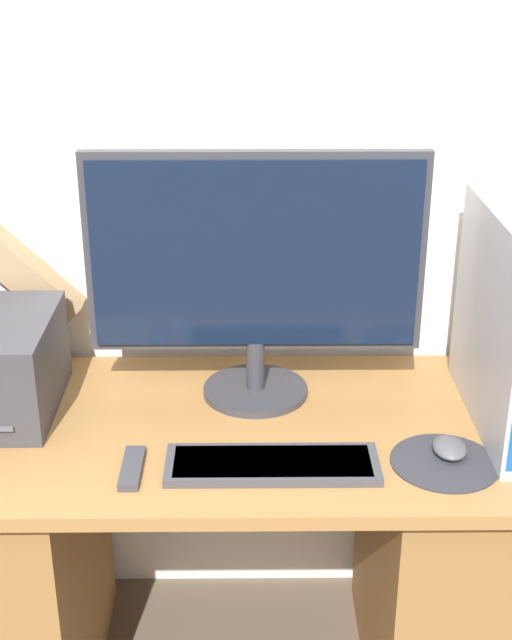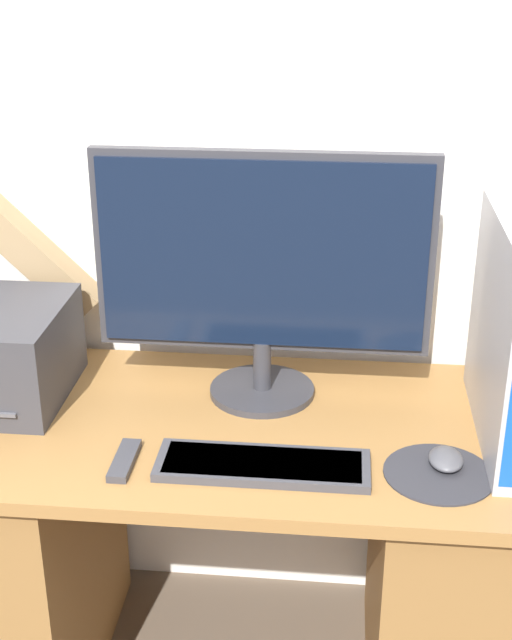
{
  "view_description": "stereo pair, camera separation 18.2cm",
  "coord_description": "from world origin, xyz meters",
  "views": [
    {
      "loc": [
        0.04,
        -1.33,
        1.7
      ],
      "look_at": [
        0.06,
        0.33,
        0.97
      ],
      "focal_mm": 50.0,
      "sensor_mm": 36.0,
      "label": 1
    },
    {
      "loc": [
        0.23,
        -1.33,
        1.7
      ],
      "look_at": [
        0.06,
        0.33,
        0.97
      ],
      "focal_mm": 50.0,
      "sensor_mm": 36.0,
      "label": 2
    }
  ],
  "objects": [
    {
      "name": "mousepad",
      "position": [
        0.43,
        0.18,
        0.72
      ],
      "size": [
        0.22,
        0.22,
        0.0
      ],
      "color": "#2D2D33",
      "rests_on": "desk"
    },
    {
      "name": "keyboard",
      "position": [
        0.09,
        0.16,
        0.73
      ],
      "size": [
        0.42,
        0.14,
        0.02
      ],
      "color": "#3D3D42",
      "rests_on": "desk"
    },
    {
      "name": "mouse",
      "position": [
        0.45,
        0.21,
        0.74
      ],
      "size": [
        0.07,
        0.09,
        0.03
      ],
      "color": "#4C4C51",
      "rests_on": "mousepad"
    },
    {
      "name": "wall_back",
      "position": [
        -0.01,
        0.72,
        1.35
      ],
      "size": [
        6.4,
        0.13,
        2.7
      ],
      "color": "white",
      "rests_on": "ground_plane"
    },
    {
      "name": "remote_control",
      "position": [
        -0.19,
        0.15,
        0.73
      ],
      "size": [
        0.04,
        0.14,
        0.02
      ],
      "color": "#38383D",
      "rests_on": "desk"
    },
    {
      "name": "desk",
      "position": [
        0.0,
        0.33,
        0.37
      ],
      "size": [
        1.55,
        0.67,
        0.72
      ],
      "color": "olive",
      "rests_on": "ground_plane"
    },
    {
      "name": "monitor",
      "position": [
        0.06,
        0.48,
        1.04
      ],
      "size": [
        0.74,
        0.24,
        0.56
      ],
      "color": "#333338",
      "rests_on": "desk"
    }
  ]
}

